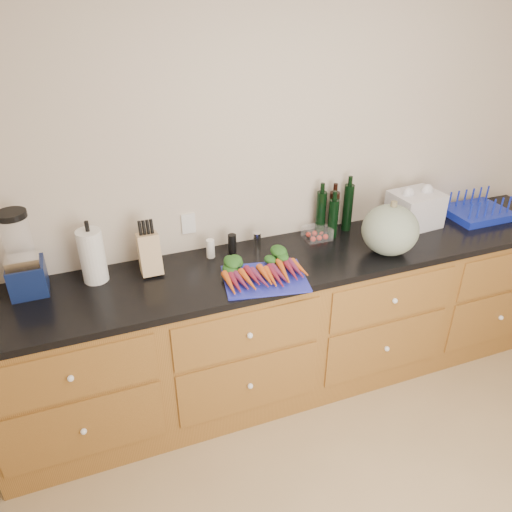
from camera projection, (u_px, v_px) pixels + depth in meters
name	position (u px, v px, depth m)	size (l,w,h in m)	color
wall_back	(282.00, 179.00, 3.00)	(4.10, 0.05, 2.60)	beige
cabinets	(300.00, 323.00, 3.15)	(3.60, 0.64, 0.90)	brown
countertop	(303.00, 259.00, 2.92)	(3.64, 0.62, 0.04)	black
cutting_board	(265.00, 279.00, 2.69)	(0.44, 0.33, 0.01)	#2229B0
carrots	(262.00, 271.00, 2.70)	(0.44, 0.30, 0.06)	#DF5C1A
squash	(390.00, 230.00, 2.88)	(0.33, 0.33, 0.30)	slate
blender_appliance	(23.00, 259.00, 2.49)	(0.18, 0.18, 0.45)	#0F1C4A
paper_towel	(92.00, 256.00, 2.62)	(0.13, 0.13, 0.29)	white
knife_block	(150.00, 254.00, 2.71)	(0.11, 0.11, 0.23)	tan
grinder_salt	(211.00, 249.00, 2.88)	(0.05, 0.05, 0.11)	white
grinder_pepper	(232.00, 244.00, 2.91)	(0.05, 0.05, 0.12)	black
canister_chrome	(257.00, 241.00, 2.97)	(0.05, 0.05, 0.10)	silver
tomato_box	(317.00, 233.00, 3.09)	(0.16, 0.13, 0.07)	white
bottles	(334.00, 213.00, 3.11)	(0.25, 0.13, 0.30)	black
grocery_bag	(415.00, 209.00, 3.22)	(0.31, 0.24, 0.22)	white
dish_rack	(477.00, 211.00, 3.37)	(0.40, 0.32, 0.16)	#1223A5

